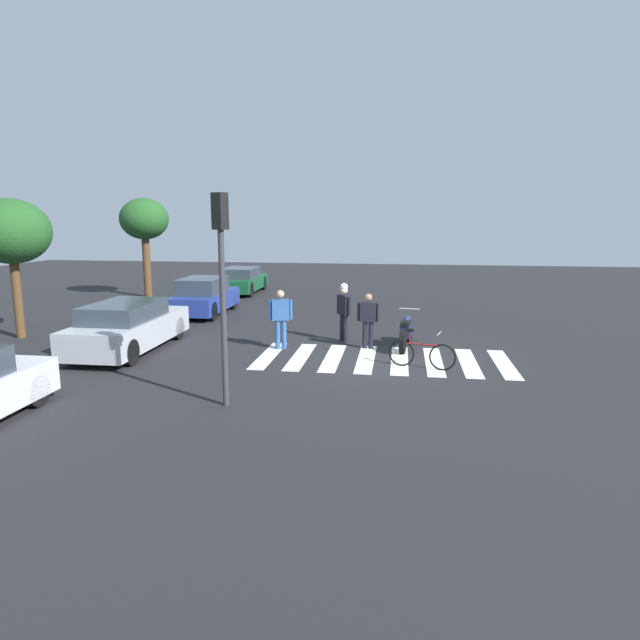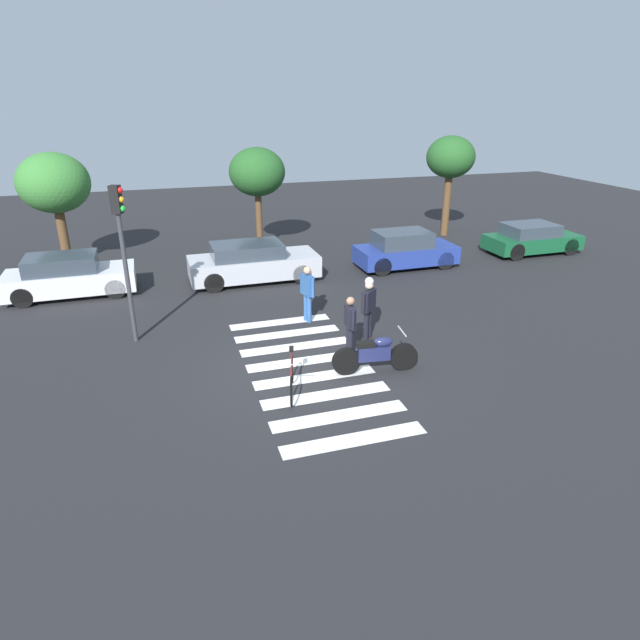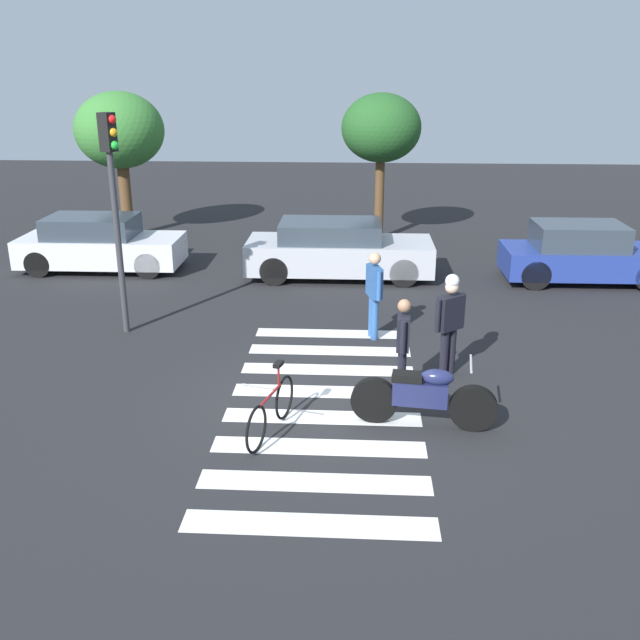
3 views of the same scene
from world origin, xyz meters
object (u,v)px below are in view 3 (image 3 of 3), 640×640
object	(u,v)px
officer_by_motorcycle	(450,317)
car_blue_hatchback	(583,254)
officer_on_foot	(403,341)
car_silver_sedan	(338,250)
pedestrian_bystander	(374,290)
car_white_van	(99,245)
traffic_light_pole	(114,190)
police_motorcycle	(423,396)
leaning_bicycle	(271,410)

from	to	relation	value
officer_by_motorcycle	car_blue_hatchback	size ratio (longest dim) A/B	0.46
officer_by_motorcycle	officer_on_foot	bearing A→B (deg)	-136.28
officer_on_foot	car_blue_hatchback	xyz separation A→B (m)	(4.76, 6.67, -0.22)
car_blue_hatchback	car_silver_sedan	bearing A→B (deg)	179.08
officer_on_foot	pedestrian_bystander	distance (m)	2.53
officer_by_motorcycle	pedestrian_bystander	bearing A→B (deg)	126.24
pedestrian_bystander	car_blue_hatchback	size ratio (longest dim) A/B	0.44
pedestrian_bystander	car_white_van	xyz separation A→B (m)	(-7.05, 4.57, -0.31)
officer_by_motorcycle	car_blue_hatchback	world-z (taller)	officer_by_motorcycle
traffic_light_pole	car_blue_hatchback	bearing A→B (deg)	22.09
police_motorcycle	leaning_bicycle	world-z (taller)	police_motorcycle
car_blue_hatchback	pedestrian_bystander	bearing A→B (deg)	-141.14
police_motorcycle	car_silver_sedan	distance (m)	8.02
pedestrian_bystander	car_silver_sedan	world-z (taller)	pedestrian_bystander
pedestrian_bystander	car_silver_sedan	xyz separation A→B (m)	(-0.84, 4.27, -0.30)
car_silver_sedan	officer_by_motorcycle	bearing A→B (deg)	-70.70
car_blue_hatchback	traffic_light_pole	distance (m)	11.13
car_white_van	car_blue_hatchback	xyz separation A→B (m)	(12.22, -0.40, 0.01)
officer_by_motorcycle	traffic_light_pole	xyz separation A→B (m)	(-6.19, 1.77, 1.81)
car_silver_sedan	officer_on_foot	bearing A→B (deg)	-79.43
car_silver_sedan	car_blue_hatchback	bearing A→B (deg)	-0.92
police_motorcycle	car_blue_hatchback	distance (m)	8.99
leaning_bicycle	car_blue_hatchback	bearing A→B (deg)	50.52
car_silver_sedan	leaning_bicycle	bearing A→B (deg)	-94.75
car_blue_hatchback	police_motorcycle	bearing A→B (deg)	-120.10
leaning_bicycle	traffic_light_pole	world-z (taller)	traffic_light_pole
leaning_bicycle	car_silver_sedan	size ratio (longest dim) A/B	0.36
pedestrian_bystander	officer_by_motorcycle	bearing A→B (deg)	-53.76
police_motorcycle	officer_on_foot	distance (m)	1.21
officer_on_foot	traffic_light_pole	distance (m)	6.25
officer_by_motorcycle	leaning_bicycle	bearing A→B (deg)	-140.83
officer_on_foot	car_blue_hatchback	distance (m)	8.19
officer_by_motorcycle	pedestrian_bystander	distance (m)	2.11
pedestrian_bystander	traffic_light_pole	world-z (taller)	traffic_light_pole
police_motorcycle	car_silver_sedan	size ratio (longest dim) A/B	0.46
police_motorcycle	leaning_bicycle	distance (m)	2.23
officer_on_foot	traffic_light_pole	xyz separation A→B (m)	(-5.36, 2.56, 1.95)
car_blue_hatchback	traffic_light_pole	bearing A→B (deg)	-157.91
car_silver_sedan	car_white_van	bearing A→B (deg)	177.19
leaning_bicycle	car_white_van	bearing A→B (deg)	122.87
officer_by_motorcycle	traffic_light_pole	distance (m)	6.68
car_silver_sedan	traffic_light_pole	size ratio (longest dim) A/B	1.09
police_motorcycle	car_silver_sedan	world-z (taller)	car_silver_sedan
car_white_van	officer_on_foot	bearing A→B (deg)	-43.44
officer_on_foot	leaning_bicycle	bearing A→B (deg)	-142.97
car_white_van	car_silver_sedan	size ratio (longest dim) A/B	0.89
officer_by_motorcycle	car_white_van	xyz separation A→B (m)	(-8.29, 6.28, -0.37)
leaning_bicycle	car_silver_sedan	distance (m)	8.27
leaning_bicycle	officer_by_motorcycle	distance (m)	3.64
officer_on_foot	officer_by_motorcycle	size ratio (longest dim) A/B	0.89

